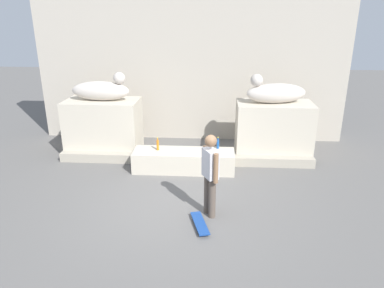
{
  "coord_description": "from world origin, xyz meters",
  "views": [
    {
      "loc": [
        0.76,
        -6.47,
        3.76
      ],
      "look_at": [
        0.28,
        0.8,
        1.1
      ],
      "focal_mm": 33.39,
      "sensor_mm": 36.0,
      "label": 1
    }
  ],
  "objects_px": {
    "statue_reclining_right": "(275,92)",
    "bottle_blue": "(218,144)",
    "skater": "(210,172)",
    "skateboard": "(200,223)",
    "bottle_orange": "(158,145)",
    "statue_reclining_left": "(102,90)"
  },
  "relations": [
    {
      "from": "statue_reclining_left",
      "to": "skateboard",
      "type": "bearing_deg",
      "value": -49.71
    },
    {
      "from": "skateboard",
      "to": "bottle_orange",
      "type": "xyz_separation_m",
      "value": [
        -1.19,
        2.59,
        0.59
      ]
    },
    {
      "from": "statue_reclining_left",
      "to": "bottle_blue",
      "type": "xyz_separation_m",
      "value": [
        3.19,
        -0.87,
        -1.17
      ]
    },
    {
      "from": "skater",
      "to": "skateboard",
      "type": "height_order",
      "value": "skater"
    },
    {
      "from": "statue_reclining_left",
      "to": "bottle_orange",
      "type": "height_order",
      "value": "statue_reclining_left"
    },
    {
      "from": "statue_reclining_right",
      "to": "skateboard",
      "type": "height_order",
      "value": "statue_reclining_right"
    },
    {
      "from": "skateboard",
      "to": "statue_reclining_left",
      "type": "bearing_deg",
      "value": -157.8
    },
    {
      "from": "statue_reclining_right",
      "to": "skater",
      "type": "height_order",
      "value": "statue_reclining_right"
    },
    {
      "from": "statue_reclining_right",
      "to": "bottle_orange",
      "type": "relative_size",
      "value": 5.04
    },
    {
      "from": "bottle_blue",
      "to": "bottle_orange",
      "type": "relative_size",
      "value": 0.92
    },
    {
      "from": "statue_reclining_right",
      "to": "bottle_blue",
      "type": "bearing_deg",
      "value": 20.15
    },
    {
      "from": "skateboard",
      "to": "statue_reclining_right",
      "type": "bearing_deg",
      "value": 138.09
    },
    {
      "from": "skater",
      "to": "bottle_orange",
      "type": "bearing_deg",
      "value": -175.59
    },
    {
      "from": "statue_reclining_right",
      "to": "bottle_blue",
      "type": "relative_size",
      "value": 5.48
    },
    {
      "from": "statue_reclining_right",
      "to": "skateboard",
      "type": "xyz_separation_m",
      "value": [
        -1.81,
        -3.67,
        -1.75
      ]
    },
    {
      "from": "skater",
      "to": "bottle_blue",
      "type": "relative_size",
      "value": 5.47
    },
    {
      "from": "statue_reclining_right",
      "to": "bottle_blue",
      "type": "height_order",
      "value": "statue_reclining_right"
    },
    {
      "from": "skateboard",
      "to": "bottle_blue",
      "type": "relative_size",
      "value": 2.7
    },
    {
      "from": "skater",
      "to": "bottle_orange",
      "type": "distance_m",
      "value": 2.56
    },
    {
      "from": "statue_reclining_left",
      "to": "bottle_orange",
      "type": "relative_size",
      "value": 4.89
    },
    {
      "from": "skateboard",
      "to": "skater",
      "type": "bearing_deg",
      "value": 142.98
    },
    {
      "from": "statue_reclining_left",
      "to": "statue_reclining_right",
      "type": "relative_size",
      "value": 0.97
    }
  ]
}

